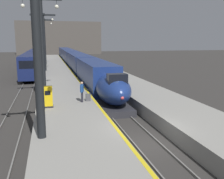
{
  "coord_description": "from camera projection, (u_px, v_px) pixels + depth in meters",
  "views": [
    {
      "loc": [
        -5.43,
        -13.5,
        6.03
      ],
      "look_at": [
        -0.09,
        8.06,
        1.8
      ],
      "focal_mm": 41.57,
      "sensor_mm": 36.0,
      "label": 1
    }
  ],
  "objects": [
    {
      "name": "platform_left_safety_stripe",
      "position": [
        74.0,
        74.0,
        38.27
      ],
      "size": [
        0.2,
        107.8,
        0.01
      ],
      "primitive_type": "cube",
      "color": "yellow",
      "rests_on": "platform_left"
    },
    {
      "name": "rail_main_left",
      "position": [
        79.0,
        78.0,
        41.32
      ],
      "size": [
        0.08,
        110.0,
        0.12
      ],
      "primitive_type": "cube",
      "color": "slate",
      "rests_on": "ground"
    },
    {
      "name": "station_column_near",
      "position": [
        36.0,
        31.0,
        12.49
      ],
      "size": [
        4.0,
        0.68,
        8.94
      ],
      "color": "black",
      "rests_on": "platform_left"
    },
    {
      "name": "rail_main_right",
      "position": [
        88.0,
        78.0,
        41.67
      ],
      "size": [
        0.08,
        110.0,
        0.12
      ],
      "primitive_type": "cube",
      "color": "slate",
      "rests_on": "ground"
    },
    {
      "name": "highspeed_train_main",
      "position": [
        74.0,
        60.0,
        54.62
      ],
      "size": [
        2.92,
        74.67,
        3.6
      ],
      "color": "navy",
      "rests_on": "ground"
    },
    {
      "name": "rail_secondary_right",
      "position": [
        36.0,
        80.0,
        39.76
      ],
      "size": [
        0.08,
        110.0,
        0.12
      ],
      "primitive_type": "cube",
      "color": "slate",
      "rests_on": "ground"
    },
    {
      "name": "terminus_back_wall",
      "position": [
        60.0,
        38.0,
        111.24
      ],
      "size": [
        36.0,
        2.0,
        14.0
      ],
      "primitive_type": "cube",
      "color": "#4C4742",
      "rests_on": "ground"
    },
    {
      "name": "platform_right",
      "position": [
        112.0,
        77.0,
        39.74
      ],
      "size": [
        4.8,
        110.0,
        1.05
      ],
      "primitive_type": "cube",
      "color": "gray",
      "rests_on": "ground"
    },
    {
      "name": "regional_train_adjacent",
      "position": [
        34.0,
        60.0,
        52.54
      ],
      "size": [
        2.85,
        36.6,
        3.8
      ],
      "color": "#141E4C",
      "rests_on": "ground"
    },
    {
      "name": "station_column_distant",
      "position": [
        44.0,
        37.0,
        53.62
      ],
      "size": [
        4.0,
        0.68,
        9.32
      ],
      "color": "black",
      "rests_on": "platform_left"
    },
    {
      "name": "ground_plane",
      "position": [
        146.0,
        144.0,
        15.28
      ],
      "size": [
        260.0,
        260.0,
        0.0
      ],
      "primitive_type": "plane",
      "color": "#33302D"
    },
    {
      "name": "platform_left",
      "position": [
        58.0,
        79.0,
        37.83
      ],
      "size": [
        4.8,
        110.0,
        1.05
      ],
      "primitive_type": "cube",
      "color": "gray",
      "rests_on": "ground"
    },
    {
      "name": "rolling_suitcase",
      "position": [
        88.0,
        97.0,
        21.51
      ],
      "size": [
        0.4,
        0.22,
        0.98
      ],
      "color": "#4C4C51",
      "rests_on": "platform_left"
    },
    {
      "name": "rail_secondary_left",
      "position": [
        26.0,
        80.0,
        39.4
      ],
      "size": [
        0.08,
        110.0,
        0.12
      ],
      "primitive_type": "cube",
      "color": "slate",
      "rests_on": "ground"
    },
    {
      "name": "station_column_far",
      "position": [
        44.0,
        37.0,
        42.1
      ],
      "size": [
        4.0,
        0.68,
        9.23
      ],
      "color": "black",
      "rests_on": "platform_left"
    },
    {
      "name": "ticket_machine_yellow",
      "position": [
        48.0,
        98.0,
        19.46
      ],
      "size": [
        0.76,
        0.62,
        1.6
      ],
      "color": "yellow",
      "rests_on": "platform_left"
    },
    {
      "name": "passenger_near_edge",
      "position": [
        82.0,
        90.0,
        21.02
      ],
      "size": [
        0.34,
        0.54,
        1.69
      ],
      "color": "#23232D",
      "rests_on": "platform_left"
    },
    {
      "name": "station_column_mid",
      "position": [
        41.0,
        35.0,
        24.17
      ],
      "size": [
        4.0,
        0.68,
        8.99
      ],
      "color": "black",
      "rests_on": "platform_left"
    }
  ]
}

